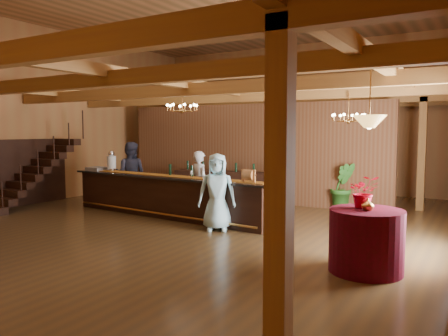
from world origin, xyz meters
The scene contains 25 objects.
floor centered at (0.00, 0.00, 0.00)m, with size 14.00×14.00×0.00m, color #46311C.
wall_back centered at (0.00, 7.00, 2.75)m, with size 12.00×0.10×5.50m, color #996634.
wall_left centered at (-6.00, 0.00, 2.75)m, with size 0.10×14.00×5.50m, color #996634.
beam_grid centered at (0.00, 0.51, 3.24)m, with size 11.90×13.90×0.39m.
support_posts centered at (0.00, -0.50, 1.60)m, with size 9.20×10.20×3.20m.
partition_wall centered at (-0.50, 3.50, 1.55)m, with size 9.00×0.18×3.10m, color brown.
staircase centered at (-5.45, -0.74, 1.00)m, with size 1.00×2.80×2.00m.
backroom_boxes centered at (-0.29, 5.50, 0.53)m, with size 4.10×0.60×1.10m.
tasting_bar centered at (-1.14, 0.14, 0.55)m, with size 6.52×1.33×1.09m.
beverage_dispenser centered at (-3.35, 0.37, 1.37)m, with size 0.26×0.26×0.60m.
glass_rack_tray centered at (-3.88, 0.31, 1.13)m, with size 0.50×0.50×0.10m, color gray.
raffle_drum centered at (1.41, -0.12, 1.25)m, with size 0.34×0.24×0.30m.
bar_bottle_0 centered at (-1.12, 0.26, 1.23)m, with size 0.07×0.07×0.30m, color black.
bar_bottle_1 centered at (-0.38, 0.20, 1.23)m, with size 0.07×0.07×0.30m, color black.
backbar_shelf centered at (-0.94, 2.97, 0.49)m, with size 3.47×0.54×0.98m, color black.
round_table centered at (4.42, -1.84, 0.50)m, with size 1.17×1.17×1.01m, color #560317.
chandelier_left centered at (-0.78, 0.36, 2.86)m, with size 0.80×0.80×0.50m.
chandelier_right centered at (3.11, 1.86, 2.58)m, with size 0.80×0.80×0.77m.
pendant_lamp centered at (4.42, -1.84, 2.40)m, with size 0.52×0.52×0.90m.
bartender centered at (-0.56, 0.84, 0.86)m, with size 0.63×0.41×1.71m, color silver.
staff_second centered at (-3.08, 0.86, 0.96)m, with size 0.94×0.73×1.92m, color #2B2C3C.
guest centered at (0.84, -0.55, 0.88)m, with size 0.86×0.56×1.75m, color #ADDFEA.
floor_plant centered at (2.62, 3.41, 0.68)m, with size 0.74×0.60×1.35m, color #2B661E.
table_flowers centered at (4.34, -1.72, 1.28)m, with size 0.48×0.42×0.53m, color red.
table_vase centered at (4.45, -1.92, 1.17)m, with size 0.16×0.16×0.31m, color #C4853D.
Camera 1 is at (5.96, -8.88, 2.26)m, focal length 35.00 mm.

